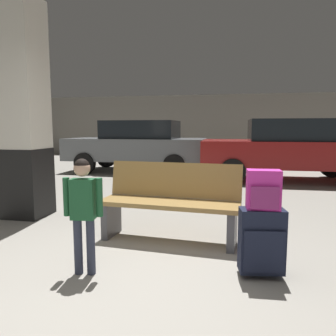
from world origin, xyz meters
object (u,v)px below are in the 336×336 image
Objects in this scene: suitcase at (262,241)px; parked_car_far at (138,145)px; parked_car_near at (288,148)px; structural_pillar at (23,111)px; bench at (170,202)px; child at (83,204)px; backpack_bright at (263,190)px.

parked_car_far is at bearing 115.23° from suitcase.
structural_pillar is at bearing -135.46° from parked_car_near.
parked_car_far reaches higher than bench.
child is (-0.57, -1.06, 0.20)m from bench.
structural_pillar is 0.75× the size of parked_car_near.
parked_car_near is (2.58, 5.86, 0.17)m from child.
bench is at bearing -14.59° from structural_pillar.
suitcase is at bearing -100.59° from parked_car_near.
parked_car_near is at bearing -12.67° from parked_car_far.
structural_pillar reaches higher than backpack_bright.
child reaches higher than suitcase.
suitcase is at bearing 41.37° from backpack_bright.
structural_pillar is at bearing 165.41° from bench.
backpack_bright is 0.08× the size of parked_car_near.
parked_car_near is (4.12, -0.93, 0.00)m from parked_car_far.
structural_pillar reaches higher than parked_car_near.
parked_car_near is at bearing 79.41° from suitcase.
backpack_bright is 1.56m from child.
suitcase is 1.59m from child.
structural_pillar is 2.99× the size of child.
child is (-1.54, -0.25, -0.13)m from backpack_bright.
structural_pillar is 1.89× the size of bench.
parked_car_near is (1.05, 5.60, 0.03)m from backpack_bright.
backpack_bright reaches higher than bench.
backpack_bright is at bearing -23.31° from structural_pillar.
structural_pillar is 3.72m from suitcase.
structural_pillar is 9.12× the size of backpack_bright.
structural_pillar is at bearing 135.84° from child.
backpack_bright is (0.96, -0.80, 0.33)m from bench.
structural_pillar is 2.53m from child.
suitcase is 0.58× the size of child.
parked_car_near is (1.05, 5.60, 0.48)m from suitcase.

